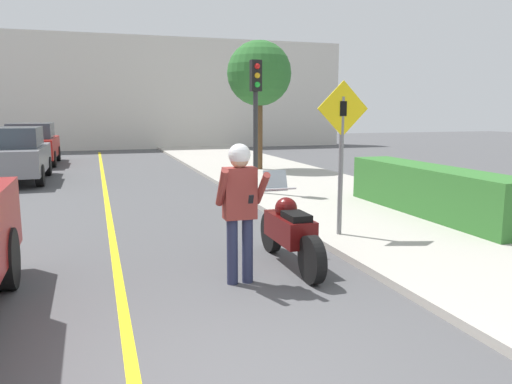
{
  "coord_description": "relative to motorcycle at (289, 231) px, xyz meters",
  "views": [
    {
      "loc": [
        -0.81,
        -3.57,
        2.17
      ],
      "look_at": [
        1.31,
        2.97,
        1.05
      ],
      "focal_mm": 35.0,
      "sensor_mm": 36.0,
      "label": 1
    }
  ],
  "objects": [
    {
      "name": "road_center_line",
      "position": [
        -2.34,
        3.22,
        -0.5
      ],
      "size": [
        0.12,
        36.0,
        0.01
      ],
      "color": "yellow",
      "rests_on": "ground"
    },
    {
      "name": "street_tree",
      "position": [
        3.04,
        10.57,
        2.94
      ],
      "size": [
        2.25,
        2.25,
        4.48
      ],
      "color": "brown",
      "rests_on": "sidewalk_curb"
    },
    {
      "name": "hedge_row",
      "position": [
        3.86,
        1.99,
        0.08
      ],
      "size": [
        0.9,
        4.7,
        0.96
      ],
      "color": "#33702D",
      "rests_on": "sidewalk_curb"
    },
    {
      "name": "parked_car_grey",
      "position": [
        -4.93,
        10.43,
        0.35
      ],
      "size": [
        1.88,
        4.2,
        1.68
      ],
      "color": "black",
      "rests_on": "ground"
    },
    {
      "name": "parked_car_red",
      "position": [
        -4.95,
        15.64,
        0.35
      ],
      "size": [
        1.88,
        4.2,
        1.68
      ],
      "color": "black",
      "rests_on": "ground"
    },
    {
      "name": "sidewalk_curb",
      "position": [
        3.06,
        1.22,
        -0.45
      ],
      "size": [
        4.4,
        44.0,
        0.11
      ],
      "color": "#ADA89E",
      "rests_on": "ground"
    },
    {
      "name": "person_biker",
      "position": [
        -0.86,
        -0.49,
        0.6
      ],
      "size": [
        0.59,
        0.48,
        1.78
      ],
      "color": "#282D4C",
      "rests_on": "ground"
    },
    {
      "name": "traffic_light",
      "position": [
        1.32,
        5.64,
        1.92
      ],
      "size": [
        0.26,
        0.3,
        3.3
      ],
      "color": "#2D2D30",
      "rests_on": "sidewalk_curb"
    },
    {
      "name": "motorcycle",
      "position": [
        0.0,
        0.0,
        0.0
      ],
      "size": [
        0.62,
        2.16,
        1.3
      ],
      "color": "black",
      "rests_on": "ground"
    },
    {
      "name": "crossing_sign",
      "position": [
        1.33,
        1.04,
        1.14
      ],
      "size": [
        0.91,
        0.08,
        2.55
      ],
      "color": "slate",
      "rests_on": "sidewalk_curb"
    },
    {
      "name": "building_backdrop",
      "position": [
        -1.74,
        23.22,
        2.65
      ],
      "size": [
        28.0,
        1.2,
        6.3
      ],
      "color": "beige",
      "rests_on": "ground"
    }
  ]
}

